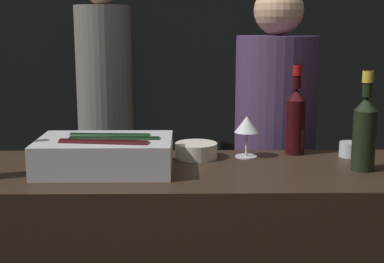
{
  "coord_description": "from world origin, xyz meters",
  "views": [
    {
      "loc": [
        -0.02,
        -1.44,
        1.5
      ],
      "look_at": [
        0.0,
        0.29,
        1.16
      ],
      "focal_mm": 50.0,
      "sensor_mm": 36.0,
      "label": 1
    }
  ],
  "objects_px": {
    "candle_votive": "(350,149)",
    "person_blond_tee": "(105,102)",
    "ice_bin_with_bottles": "(106,153)",
    "person_in_hoodie": "(274,158)",
    "red_wine_bottle_tall": "(296,117)",
    "bowl_white": "(196,150)",
    "champagne_bottle": "(365,130)",
    "wine_glass": "(247,126)"
  },
  "relations": [
    {
      "from": "ice_bin_with_bottles",
      "to": "person_in_hoodie",
      "type": "relative_size",
      "value": 0.26
    },
    {
      "from": "champagne_bottle",
      "to": "person_in_hoodie",
      "type": "relative_size",
      "value": 0.19
    },
    {
      "from": "wine_glass",
      "to": "candle_votive",
      "type": "height_order",
      "value": "wine_glass"
    },
    {
      "from": "ice_bin_with_bottles",
      "to": "candle_votive",
      "type": "distance_m",
      "value": 0.87
    },
    {
      "from": "candle_votive",
      "to": "champagne_bottle",
      "type": "xyz_separation_m",
      "value": [
        -0.02,
        -0.18,
        0.11
      ]
    },
    {
      "from": "candle_votive",
      "to": "red_wine_bottle_tall",
      "type": "distance_m",
      "value": 0.23
    },
    {
      "from": "wine_glass",
      "to": "red_wine_bottle_tall",
      "type": "height_order",
      "value": "red_wine_bottle_tall"
    },
    {
      "from": "candle_votive",
      "to": "champagne_bottle",
      "type": "distance_m",
      "value": 0.21
    },
    {
      "from": "champagne_bottle",
      "to": "person_blond_tee",
      "type": "distance_m",
      "value": 1.98
    },
    {
      "from": "red_wine_bottle_tall",
      "to": "person_blond_tee",
      "type": "bearing_deg",
      "value": 122.5
    },
    {
      "from": "ice_bin_with_bottles",
      "to": "bowl_white",
      "type": "relative_size",
      "value": 2.87
    },
    {
      "from": "wine_glass",
      "to": "champagne_bottle",
      "type": "relative_size",
      "value": 0.46
    },
    {
      "from": "ice_bin_with_bottles",
      "to": "person_in_hoodie",
      "type": "xyz_separation_m",
      "value": [
        0.65,
        0.6,
        -0.17
      ]
    },
    {
      "from": "bowl_white",
      "to": "wine_glass",
      "type": "distance_m",
      "value": 0.2
    },
    {
      "from": "ice_bin_with_bottles",
      "to": "candle_votive",
      "type": "bearing_deg",
      "value": 11.81
    },
    {
      "from": "candle_votive",
      "to": "person_blond_tee",
      "type": "relative_size",
      "value": 0.04
    },
    {
      "from": "person_blond_tee",
      "to": "ice_bin_with_bottles",
      "type": "bearing_deg",
      "value": 166.94
    },
    {
      "from": "ice_bin_with_bottles",
      "to": "champagne_bottle",
      "type": "height_order",
      "value": "champagne_bottle"
    },
    {
      "from": "candle_votive",
      "to": "champagne_bottle",
      "type": "bearing_deg",
      "value": -94.79
    },
    {
      "from": "ice_bin_with_bottles",
      "to": "champagne_bottle",
      "type": "distance_m",
      "value": 0.84
    },
    {
      "from": "ice_bin_with_bottles",
      "to": "person_blond_tee",
      "type": "height_order",
      "value": "person_blond_tee"
    },
    {
      "from": "bowl_white",
      "to": "wine_glass",
      "type": "relative_size",
      "value": 1.01
    },
    {
      "from": "wine_glass",
      "to": "person_in_hoodie",
      "type": "relative_size",
      "value": 0.09
    },
    {
      "from": "person_in_hoodie",
      "to": "candle_votive",
      "type": "bearing_deg",
      "value": 120.78
    },
    {
      "from": "bowl_white",
      "to": "champagne_bottle",
      "type": "relative_size",
      "value": 0.46
    },
    {
      "from": "bowl_white",
      "to": "person_in_hoodie",
      "type": "bearing_deg",
      "value": 50.84
    },
    {
      "from": "wine_glass",
      "to": "person_blond_tee",
      "type": "xyz_separation_m",
      "value": [
        -0.72,
        1.47,
        -0.12
      ]
    },
    {
      "from": "champagne_bottle",
      "to": "red_wine_bottle_tall",
      "type": "distance_m",
      "value": 0.29
    },
    {
      "from": "ice_bin_with_bottles",
      "to": "champagne_bottle",
      "type": "relative_size",
      "value": 1.34
    },
    {
      "from": "bowl_white",
      "to": "champagne_bottle",
      "type": "distance_m",
      "value": 0.58
    },
    {
      "from": "ice_bin_with_bottles",
      "to": "champagne_bottle",
      "type": "xyz_separation_m",
      "value": [
        0.84,
        -0.01,
        0.08
      ]
    },
    {
      "from": "bowl_white",
      "to": "candle_votive",
      "type": "distance_m",
      "value": 0.56
    },
    {
      "from": "candle_votive",
      "to": "person_blond_tee",
      "type": "xyz_separation_m",
      "value": [
        -1.1,
        1.47,
        -0.03
      ]
    },
    {
      "from": "ice_bin_with_bottles",
      "to": "wine_glass",
      "type": "relative_size",
      "value": 2.91
    },
    {
      "from": "wine_glass",
      "to": "person_in_hoodie",
      "type": "bearing_deg",
      "value": 67.71
    },
    {
      "from": "champagne_bottle",
      "to": "person_blond_tee",
      "type": "height_order",
      "value": "person_blond_tee"
    },
    {
      "from": "ice_bin_with_bottles",
      "to": "red_wine_bottle_tall",
      "type": "xyz_separation_m",
      "value": [
        0.66,
        0.23,
        0.08
      ]
    },
    {
      "from": "wine_glass",
      "to": "candle_votive",
      "type": "xyz_separation_m",
      "value": [
        0.38,
        0.0,
        -0.09
      ]
    },
    {
      "from": "candle_votive",
      "to": "ice_bin_with_bottles",
      "type": "bearing_deg",
      "value": -168.19
    },
    {
      "from": "red_wine_bottle_tall",
      "to": "champagne_bottle",
      "type": "bearing_deg",
      "value": -52.93
    },
    {
      "from": "candle_votive",
      "to": "person_blond_tee",
      "type": "bearing_deg",
      "value": 126.71
    },
    {
      "from": "ice_bin_with_bottles",
      "to": "bowl_white",
      "type": "bearing_deg",
      "value": 29.57
    }
  ]
}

